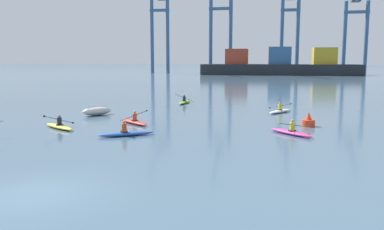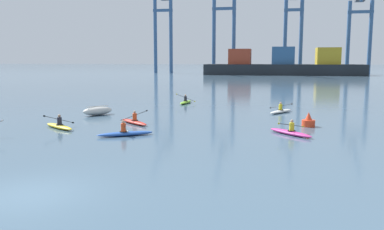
# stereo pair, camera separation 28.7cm
# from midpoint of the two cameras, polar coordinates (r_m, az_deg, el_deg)

# --- Properties ---
(ground_plane) EXTENTS (800.00, 800.00, 0.00)m
(ground_plane) POSITION_cam_midpoint_polar(r_m,az_deg,el_deg) (14.87, -21.60, -10.53)
(ground_plane) COLOR #425B70
(container_barge) EXTENTS (46.88, 9.99, 8.37)m
(container_barge) POSITION_cam_midpoint_polar(r_m,az_deg,el_deg) (124.56, 12.90, 6.90)
(container_barge) COLOR #1E2328
(container_barge) RESTS_ON ground
(gantry_crane_west) EXTENTS (6.78, 19.33, 33.53)m
(gantry_crane_west) POSITION_cam_midpoint_polar(r_m,az_deg,el_deg) (140.77, -4.17, 12.98)
(gantry_crane_west) COLOR #335684
(gantry_crane_west) RESTS_ON ground
(gantry_crane_west_mid) EXTENTS (7.80, 22.12, 33.89)m
(gantry_crane_west_mid) POSITION_cam_midpoint_polar(r_m,az_deg,el_deg) (134.06, 4.59, 13.31)
(gantry_crane_west_mid) COLOR #335684
(gantry_crane_west_mid) RESTS_ON ground
(gantry_crane_east_mid) EXTENTS (6.24, 17.09, 32.33)m
(gantry_crane_east_mid) POSITION_cam_midpoint_polar(r_m,az_deg,el_deg) (136.56, 14.33, 12.61)
(gantry_crane_east_mid) COLOR #335684
(gantry_crane_east_mid) RESTS_ON ground
(gantry_crane_east) EXTENTS (7.74, 17.79, 30.46)m
(gantry_crane_east) POSITION_cam_midpoint_polar(r_m,az_deg,el_deg) (139.40, 22.90, 11.89)
(gantry_crane_east) COLOR #335684
(gantry_crane_east) RESTS_ON ground
(capsized_dinghy) EXTENTS (2.44, 2.74, 0.76)m
(capsized_dinghy) POSITION_cam_midpoint_polar(r_m,az_deg,el_deg) (34.04, -13.06, 0.58)
(capsized_dinghy) COLOR beige
(capsized_dinghy) RESTS_ON ground
(channel_buoy) EXTENTS (0.90, 0.90, 1.00)m
(channel_buoy) POSITION_cam_midpoint_polar(r_m,az_deg,el_deg) (28.64, 16.53, -0.87)
(channel_buoy) COLOR red
(channel_buoy) RESTS_ON ground
(kayak_magenta) EXTENTS (2.77, 2.88, 0.95)m
(kayak_magenta) POSITION_cam_midpoint_polar(r_m,az_deg,el_deg) (25.22, 14.17, -2.37)
(kayak_magenta) COLOR #C13384
(kayak_magenta) RESTS_ON ground
(kayak_white) EXTENTS (2.26, 3.23, 0.95)m
(kayak_white) POSITION_cam_midpoint_polar(r_m,az_deg,el_deg) (35.42, 12.79, 0.58)
(kayak_white) COLOR silver
(kayak_white) RESTS_ON ground
(kayak_lime) EXTENTS (2.18, 3.44, 1.05)m
(kayak_lime) POSITION_cam_midpoint_polar(r_m,az_deg,el_deg) (42.05, -0.71, 1.90)
(kayak_lime) COLOR #7ABC2D
(kayak_lime) RESTS_ON ground
(kayak_red) EXTENTS (2.94, 2.71, 0.95)m
(kayak_red) POSITION_cam_midpoint_polar(r_m,az_deg,el_deg) (28.91, -7.96, -0.91)
(kayak_red) COLOR red
(kayak_red) RESTS_ON ground
(kayak_blue) EXTENTS (3.22, 2.28, 0.95)m
(kayak_blue) POSITION_cam_midpoint_polar(r_m,az_deg,el_deg) (24.43, -9.19, -2.55)
(kayak_blue) COLOR #2856B2
(kayak_blue) RESTS_ON ground
(kayak_yellow) EXTENTS (3.15, 2.41, 1.02)m
(kayak_yellow) POSITION_cam_midpoint_polar(r_m,az_deg,el_deg) (28.13, -18.13, -1.48)
(kayak_yellow) COLOR yellow
(kayak_yellow) RESTS_ON ground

